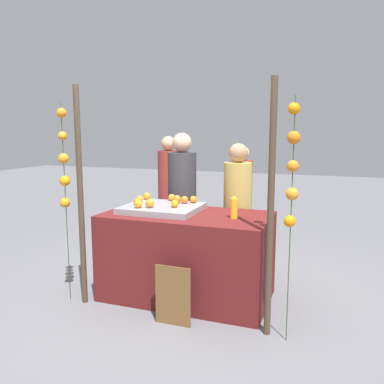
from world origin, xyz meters
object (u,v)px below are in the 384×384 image
(chalkboard_sign, at_px, (173,296))
(vendor_right, at_px, (237,218))
(stall_counter, at_px, (187,255))
(juice_bottle, at_px, (234,208))
(vendor_left, at_px, (182,209))
(orange_1, at_px, (172,197))
(orange_0, at_px, (175,204))

(chalkboard_sign, distance_m, vendor_right, 1.36)
(stall_counter, bearing_deg, vendor_right, 60.13)
(juice_bottle, bearing_deg, vendor_left, 139.04)
(chalkboard_sign, distance_m, vendor_left, 1.44)
(orange_1, xyz_separation_m, vendor_left, (-0.01, 0.35, -0.19))
(stall_counter, distance_m, vendor_right, 0.79)
(stall_counter, relative_size, vendor_right, 1.06)
(orange_0, relative_size, chalkboard_sign, 0.14)
(orange_0, bearing_deg, orange_1, 117.61)
(stall_counter, height_order, chalkboard_sign, stall_counter)
(vendor_left, bearing_deg, vendor_right, -1.98)
(vendor_left, bearing_deg, orange_0, -74.57)
(orange_0, height_order, orange_1, same)
(chalkboard_sign, height_order, vendor_left, vendor_left)
(orange_1, bearing_deg, stall_counter, -46.30)
(stall_counter, relative_size, vendor_left, 0.99)
(stall_counter, xyz_separation_m, vendor_right, (0.37, 0.64, 0.29))
(orange_0, xyz_separation_m, vendor_right, (0.49, 0.66, -0.24))
(orange_1, bearing_deg, vendor_right, 26.07)
(orange_0, relative_size, orange_1, 1.00)
(vendor_right, bearing_deg, orange_0, -126.75)
(juice_bottle, bearing_deg, chalkboard_sign, -124.55)
(juice_bottle, xyz_separation_m, vendor_right, (-0.13, 0.68, -0.24))
(vendor_left, xyz_separation_m, vendor_right, (0.68, -0.02, -0.05))
(stall_counter, height_order, orange_0, orange_0)
(orange_1, bearing_deg, orange_0, -62.39)
(juice_bottle, relative_size, vendor_left, 0.12)
(orange_1, height_order, juice_bottle, juice_bottle)
(orange_1, relative_size, vendor_right, 0.05)
(orange_1, relative_size, vendor_left, 0.05)
(orange_0, xyz_separation_m, vendor_left, (-0.19, 0.68, -0.19))
(stall_counter, bearing_deg, orange_0, -170.96)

